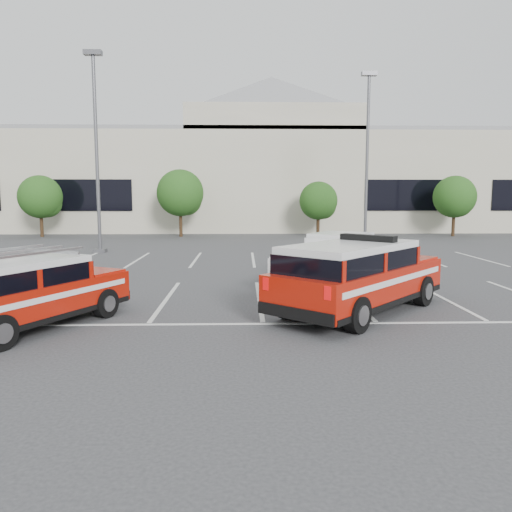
{
  "coord_description": "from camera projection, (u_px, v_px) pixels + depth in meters",
  "views": [
    {
      "loc": [
        -0.46,
        -14.29,
        3.02
      ],
      "look_at": [
        -0.05,
        1.75,
        1.05
      ],
      "focal_mm": 35.0,
      "sensor_mm": 36.0,
      "label": 1
    }
  ],
  "objects": [
    {
      "name": "tree_left",
      "position": [
        42.0,
        198.0,
        35.72
      ],
      "size": [
        3.07,
        3.07,
        4.42
      ],
      "color": "#3F2B19",
      "rests_on": "ground"
    },
    {
      "name": "tree_right",
      "position": [
        456.0,
        198.0,
        36.48
      ],
      "size": [
        3.07,
        3.07,
        4.42
      ],
      "color": "#3F2B19",
      "rests_on": "ground"
    },
    {
      "name": "tree_mid_left",
      "position": [
        182.0,
        195.0,
        35.94
      ],
      "size": [
        3.37,
        3.37,
        4.85
      ],
      "color": "#3F2B19",
      "rests_on": "ground"
    },
    {
      "name": "white_pickup",
      "position": [
        335.0,
        265.0,
        16.79
      ],
      "size": [
        4.7,
        5.75,
        1.72
      ],
      "rotation": [
        0.0,
        0.0,
        -0.58
      ],
      "color": "silver",
      "rests_on": "ground"
    },
    {
      "name": "stall_markings",
      "position": [
        255.0,
        274.0,
        19.02
      ],
      "size": [
        23.0,
        15.0,
        0.01
      ],
      "primitive_type": "cube",
      "color": "silver",
      "rests_on": "ground"
    },
    {
      "name": "convention_building",
      "position": [
        250.0,
        176.0,
        45.6
      ],
      "size": [
        60.0,
        16.99,
        13.2
      ],
      "color": "beige",
      "rests_on": "ground"
    },
    {
      "name": "tree_mid_right",
      "position": [
        319.0,
        202.0,
        36.26
      ],
      "size": [
        2.77,
        2.77,
        3.99
      ],
      "color": "#3F2B19",
      "rests_on": "ground"
    },
    {
      "name": "light_pole_mid",
      "position": [
        367.0,
        159.0,
        29.98
      ],
      "size": [
        0.9,
        0.6,
        10.24
      ],
      "color": "#59595E",
      "rests_on": "ground"
    },
    {
      "name": "light_pole_left",
      "position": [
        97.0,
        152.0,
        25.63
      ],
      "size": [
        0.9,
        0.6,
        10.24
      ],
      "color": "#59595E",
      "rests_on": "ground"
    },
    {
      "name": "ladder_suv",
      "position": [
        27.0,
        297.0,
        11.22
      ],
      "size": [
        3.68,
        4.92,
        1.81
      ],
      "rotation": [
        0.0,
        0.0,
        -0.47
      ],
      "color": "#A21407",
      "rests_on": "ground"
    },
    {
      "name": "ground",
      "position": [
        259.0,
        299.0,
        14.56
      ],
      "size": [
        120.0,
        120.0,
        0.0
      ],
      "primitive_type": "plane",
      "color": "#323235",
      "rests_on": "ground"
    },
    {
      "name": "fire_chief_suv",
      "position": [
        358.0,
        282.0,
        12.77
      ],
      "size": [
        5.31,
        5.56,
        1.99
      ],
      "rotation": [
        0.0,
        0.0,
        -0.74
      ],
      "color": "#A21407",
      "rests_on": "ground"
    }
  ]
}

